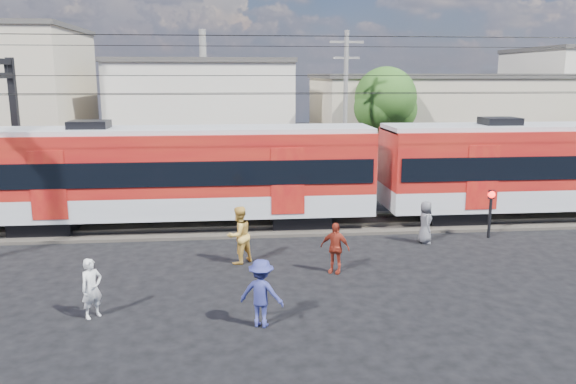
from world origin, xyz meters
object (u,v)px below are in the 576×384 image
Objects in this scene: pedestrian_a at (92,288)px; pedestrian_c at (261,293)px; commuter_train at (179,171)px; crossing_signal at (491,205)px.

pedestrian_c is at bearing -55.38° from pedestrian_a.
pedestrian_c is (2.81, -9.46, -1.53)m from commuter_train.
commuter_train reaches higher than pedestrian_c.
pedestrian_a is at bearing -100.36° from commuter_train.
pedestrian_a is (-1.55, -8.51, -1.60)m from commuter_train.
commuter_train is at bearing 168.15° from crossing_signal.
pedestrian_a is at bearing 9.13° from pedestrian_c.
crossing_signal is at bearing -121.55° from pedestrian_c.
commuter_train is 12.33m from crossing_signal.
pedestrian_a is 4.47m from pedestrian_c.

